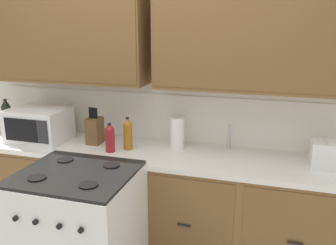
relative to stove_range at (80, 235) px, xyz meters
name	(u,v)px	position (x,y,z in m)	size (l,w,h in m)	color
wall_unit	(155,52)	(0.28, 0.83, 1.19)	(4.24, 0.40, 2.56)	silver
counter_run	(149,200)	(0.28, 0.63, -0.01)	(3.07, 0.64, 0.90)	black
stove_range	(80,235)	(0.00, 0.00, 0.00)	(0.76, 0.68, 0.95)	white
microwave	(39,125)	(-0.70, 0.60, 0.57)	(0.48, 0.37, 0.28)	white
toaster	(332,155)	(1.63, 0.64, 0.53)	(0.28, 0.18, 0.19)	white
knife_block	(95,130)	(-0.21, 0.66, 0.55)	(0.11, 0.14, 0.31)	brown
sink_faucet	(229,137)	(0.90, 0.84, 0.53)	(0.02, 0.02, 0.20)	#B2B5BA
paper_towel_roll	(177,133)	(0.49, 0.74, 0.56)	(0.12, 0.12, 0.26)	white
bottle_dark	(7,116)	(-1.13, 0.72, 0.59)	(0.08, 0.08, 0.31)	black
bottle_amber	(128,134)	(0.12, 0.60, 0.56)	(0.07, 0.07, 0.27)	#9E6619
bottle_red	(110,138)	(0.00, 0.51, 0.55)	(0.08, 0.08, 0.23)	maroon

